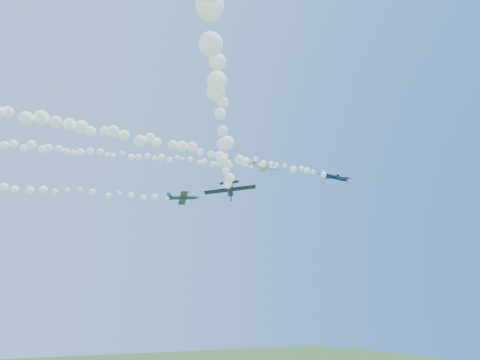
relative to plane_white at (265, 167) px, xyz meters
name	(u,v)px	position (x,y,z in m)	size (l,w,h in m)	color
plane_white	(265,167)	(0.00, 0.00, 0.00)	(6.75, 7.17, 2.71)	silver
smoke_trail_white	(123,155)	(-34.29, 7.51, -0.28)	(64.71, 16.10, 2.88)	white
plane_navy	(335,177)	(7.33, -17.60, -6.92)	(7.79, 7.84, 2.68)	#0D1D3C
smoke_trail_navy	(170,145)	(-30.81, -18.60, -7.12)	(71.65, 4.64, 3.02)	white
plane_grey	(183,198)	(-22.83, -3.49, -11.98)	(7.00, 7.37, 1.90)	#343A4C
plane_black	(230,189)	(-24.37, -29.68, -17.41)	(7.63, 7.24, 2.18)	black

